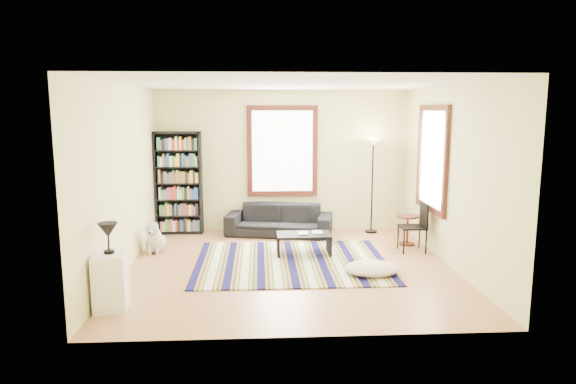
{
  "coord_description": "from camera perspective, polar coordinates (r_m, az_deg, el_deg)",
  "views": [
    {
      "loc": [
        -0.47,
        -7.7,
        2.45
      ],
      "look_at": [
        0.0,
        0.5,
        1.1
      ],
      "focal_mm": 32.0,
      "sensor_mm": 36.0,
      "label": 1
    }
  ],
  "objects": [
    {
      "name": "wall_left",
      "position": [
        8.04,
        -18.24,
        1.37
      ],
      "size": [
        0.1,
        5.0,
        2.8
      ],
      "primitive_type": "cube",
      "color": "beige",
      "rests_on": "floor"
    },
    {
      "name": "table_lamp",
      "position": [
        6.6,
        -19.34,
        -4.86
      ],
      "size": [
        0.31,
        0.31,
        0.38
      ],
      "primitive_type": null,
      "rotation": [
        0.0,
        0.0,
        -0.38
      ],
      "color": "black",
      "rests_on": "white_cabinet"
    },
    {
      "name": "bookshelf",
      "position": [
        10.24,
        -12.06,
        0.99
      ],
      "size": [
        0.9,
        0.3,
        2.0
      ],
      "primitive_type": "cube",
      "color": "black",
      "rests_on": "floor"
    },
    {
      "name": "folding_chair",
      "position": [
        9.06,
        13.65,
        -3.82
      ],
      "size": [
        0.42,
        0.4,
        0.86
      ],
      "primitive_type": "cube",
      "rotation": [
        0.0,
        0.0,
        0.0
      ],
      "color": "black",
      "rests_on": "floor"
    },
    {
      "name": "wall_back",
      "position": [
        10.31,
        -0.65,
        3.49
      ],
      "size": [
        5.0,
        0.1,
        2.8
      ],
      "primitive_type": "cube",
      "color": "beige",
      "rests_on": "floor"
    },
    {
      "name": "floor_lamp",
      "position": [
        10.21,
        9.34,
        0.65
      ],
      "size": [
        0.32,
        0.32,
        1.86
      ],
      "primitive_type": null,
      "rotation": [
        0.0,
        0.0,
        0.07
      ],
      "color": "black",
      "rests_on": "floor"
    },
    {
      "name": "book_b",
      "position": [
        8.71,
        2.71,
        -4.5
      ],
      "size": [
        0.19,
        0.25,
        0.02
      ],
      "primitive_type": "imported",
      "rotation": [
        0.0,
        0.0,
        -0.05
      ],
      "color": "beige",
      "rests_on": "coffee_table"
    },
    {
      "name": "sofa",
      "position": [
        9.99,
        -0.99,
        -3.12
      ],
      "size": [
        2.14,
        1.18,
        0.59
      ],
      "primitive_type": "imported",
      "rotation": [
        0.0,
        0.0,
        -0.2
      ],
      "color": "black",
      "rests_on": "floor"
    },
    {
      "name": "book_a",
      "position": [
        8.63,
        1.09,
        -4.6
      ],
      "size": [
        0.2,
        0.25,
        0.02
      ],
      "primitive_type": "imported",
      "rotation": [
        0.0,
        0.0,
        -0.1
      ],
      "color": "beige",
      "rests_on": "coffee_table"
    },
    {
      "name": "wall_right",
      "position": [
        8.34,
        18.0,
        1.64
      ],
      "size": [
        0.1,
        5.0,
        2.8
      ],
      "primitive_type": "cube",
      "color": "beige",
      "rests_on": "floor"
    },
    {
      "name": "window_right",
      "position": [
        9.03,
        15.76,
        3.58
      ],
      "size": [
        0.06,
        1.2,
        1.6
      ],
      "primitive_type": "cube",
      "color": "white",
      "rests_on": "wall_right"
    },
    {
      "name": "rug",
      "position": [
        8.29,
        0.36,
        -7.78
      ],
      "size": [
        3.1,
        2.48,
        0.02
      ],
      "primitive_type": "cube",
      "color": "#0E0C3F",
      "rests_on": "floor"
    },
    {
      "name": "window_back",
      "position": [
        10.22,
        -0.63,
        4.56
      ],
      "size": [
        1.2,
        0.06,
        1.6
      ],
      "primitive_type": "cube",
      "color": "white",
      "rests_on": "wall_back"
    },
    {
      "name": "ceiling",
      "position": [
        7.72,
        0.22,
        12.3
      ],
      "size": [
        5.0,
        5.0,
        0.1
      ],
      "primitive_type": "cube",
      "color": "white",
      "rests_on": "floor"
    },
    {
      "name": "dog",
      "position": [
        9.09,
        -14.49,
        -4.82
      ],
      "size": [
        0.43,
        0.57,
        0.55
      ],
      "primitive_type": null,
      "rotation": [
        0.0,
        0.0,
        -0.07
      ],
      "color": "#BCBCBC",
      "rests_on": "floor"
    },
    {
      "name": "white_cabinet",
      "position": [
        6.75,
        -19.1,
        -9.32
      ],
      "size": [
        0.44,
        0.54,
        0.7
      ],
      "primitive_type": "cube",
      "rotation": [
        0.0,
        0.0,
        0.12
      ],
      "color": "white",
      "rests_on": "floor"
    },
    {
      "name": "coffee_table",
      "position": [
        8.69,
        1.74,
        -5.81
      ],
      "size": [
        1.03,
        0.82,
        0.36
      ],
      "primitive_type": "cube",
      "rotation": [
        0.0,
        0.0,
        0.42
      ],
      "color": "black",
      "rests_on": "floor"
    },
    {
      "name": "floor",
      "position": [
        8.11,
        0.2,
        -8.62
      ],
      "size": [
        5.0,
        5.0,
        0.1
      ],
      "primitive_type": "cube",
      "color": "tan",
      "rests_on": "ground"
    },
    {
      "name": "wall_front",
      "position": [
        5.28,
        1.89,
        -2.14
      ],
      "size": [
        5.0,
        0.1,
        2.8
      ],
      "primitive_type": "cube",
      "color": "beige",
      "rests_on": "floor"
    },
    {
      "name": "floor_cushion",
      "position": [
        7.78,
        9.31,
        -8.37
      ],
      "size": [
        0.93,
        0.77,
        0.2
      ],
      "primitive_type": "ellipsoid",
      "rotation": [
        0.0,
        0.0,
        0.23
      ],
      "color": "white",
      "rests_on": "floor"
    },
    {
      "name": "side_table",
      "position": [
        9.53,
        13.12,
        -4.14
      ],
      "size": [
        0.5,
        0.5,
        0.54
      ],
      "primitive_type": "cylinder",
      "rotation": [
        0.0,
        0.0,
        0.3
      ],
      "color": "#421C10",
      "rests_on": "floor"
    }
  ]
}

